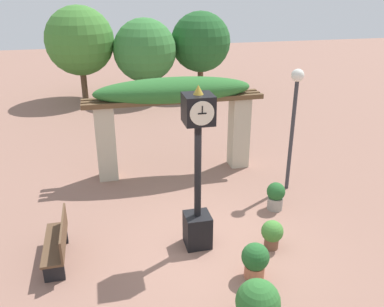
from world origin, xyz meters
TOP-DOWN VIEW (x-y plane):
  - ground_plane at (0.00, 0.00)m, footprint 60.00×60.00m
  - pedestal_clock at (-0.25, 0.12)m, footprint 0.55×0.60m
  - pergola at (0.00, 3.83)m, footprint 5.01×1.13m
  - potted_plant_near_left at (1.23, -0.35)m, footprint 0.46×0.46m
  - potted_plant_near_right at (1.96, 1.11)m, footprint 0.45×0.45m
  - potted_plant_far_left at (0.15, -2.26)m, footprint 0.72×0.72m
  - potted_plant_far_right at (0.54, -1.15)m, footprint 0.52×0.52m
  - park_bench at (-3.06, 0.21)m, footprint 0.42×1.49m
  - lamp_post at (2.73, 2.06)m, footprint 0.32×0.32m
  - tree_line at (-0.02, 12.54)m, footprint 8.66×3.61m

SIDE VIEW (x-z plane):
  - ground_plane at x=0.00m, z-range 0.00..0.00m
  - potted_plant_near_left at x=1.23m, z-range 0.04..0.66m
  - potted_plant_near_right at x=1.96m, z-range 0.02..0.73m
  - potted_plant_far_right at x=0.54m, z-range 0.03..0.76m
  - park_bench at x=-3.06m, z-range -0.01..0.88m
  - potted_plant_far_left at x=0.15m, z-range 0.03..0.88m
  - pedestal_clock at x=-0.25m, z-range -0.10..3.35m
  - pergola at x=0.00m, z-range 0.70..3.48m
  - lamp_post at x=2.73m, z-range 0.69..3.92m
  - tree_line at x=-0.02m, z-range 0.38..4.65m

